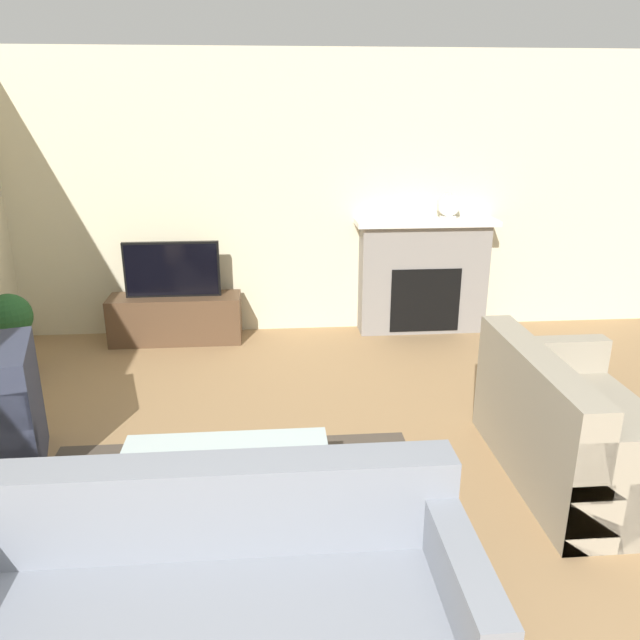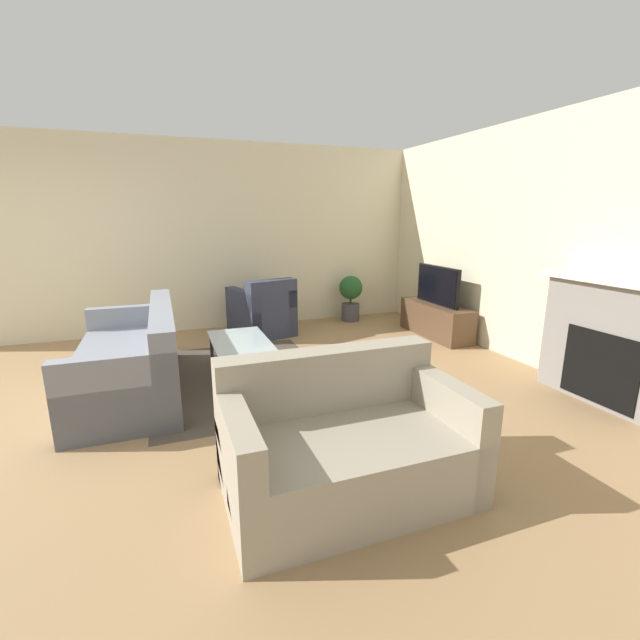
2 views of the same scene
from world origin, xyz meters
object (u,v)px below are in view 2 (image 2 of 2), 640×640
at_px(couch_loveseat, 345,446).
at_px(armchair_by_window, 262,314).
at_px(coffee_table, 241,345).
at_px(potted_plant, 351,295).
at_px(couch_sectional, 133,363).
at_px(tv, 438,285).

bearing_deg(couch_loveseat, armchair_by_window, 84.89).
height_order(armchair_by_window, coffee_table, armchair_by_window).
height_order(couch_loveseat, potted_plant, couch_loveseat).
relative_size(couch_sectional, couch_loveseat, 1.40).
relative_size(tv, couch_loveseat, 0.62).
height_order(couch_loveseat, armchair_by_window, same).
bearing_deg(tv, couch_sectional, -80.48).
bearing_deg(armchair_by_window, potted_plant, 176.59).
relative_size(coffee_table, potted_plant, 1.57).
height_order(couch_sectional, potted_plant, couch_sectional).
bearing_deg(couch_sectional, armchair_by_window, 134.14).
xyz_separation_m(tv, armchair_by_window, (-0.92, -2.27, -0.42)).
distance_m(couch_sectional, couch_loveseat, 2.48).
height_order(tv, couch_sectional, tv).
distance_m(tv, couch_sectional, 3.98).
xyz_separation_m(couch_loveseat, armchair_by_window, (-3.69, 0.33, 0.01)).
height_order(couch_sectional, coffee_table, couch_sectional).
xyz_separation_m(couch_loveseat, potted_plant, (-4.00, 1.85, 0.13)).
xyz_separation_m(couch_sectional, coffee_table, (-0.01, 1.05, 0.06)).
bearing_deg(coffee_table, tv, 102.80).
distance_m(couch_loveseat, coffee_table, 2.13).
height_order(tv, potted_plant, tv).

